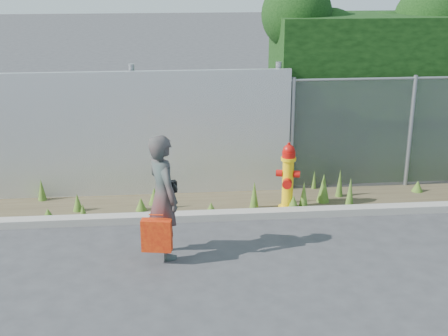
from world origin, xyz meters
The scene contains 8 objects.
ground centered at (0.00, 0.00, 0.00)m, with size 80.00×80.00×0.00m, color #353537.
curb centered at (0.00, 1.80, 0.06)m, with size 16.00×0.22×0.12m, color gray.
weed_strip centered at (-0.34, 2.36, 0.12)m, with size 16.00×1.21×0.54m.
corrugated_fence centered at (-3.25, 3.01, 1.10)m, with size 8.50×0.21×2.30m.
fire_hydrant centered at (0.82, 2.08, 0.56)m, with size 0.39×0.35×1.16m.
woman centered at (-1.21, 0.61, 0.88)m, with size 0.64×0.42×1.76m, color #0D564F.
red_tote_bag centered at (-1.32, 0.34, 0.43)m, with size 0.41×0.15×0.54m.
black_shoulder_bag centered at (-1.13, 0.74, 0.97)m, with size 0.22×0.09×0.17m.
Camera 1 is at (-1.12, -7.40, 4.02)m, focal length 50.00 mm.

